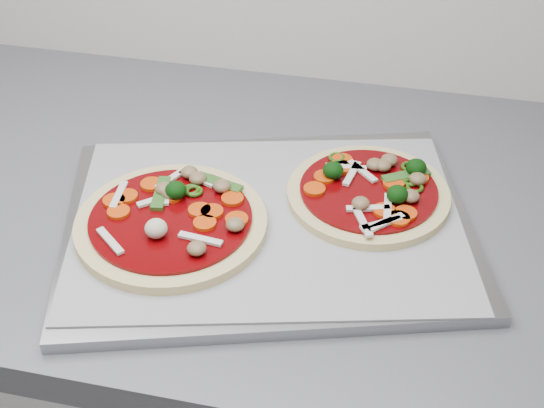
# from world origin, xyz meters

# --- Properties ---
(countertop) EXTENTS (3.60, 0.60, 0.04)m
(countertop) POSITION_xyz_m (0.00, 1.30, 0.88)
(countertop) COLOR #55555C
(countertop) RESTS_ON base_cabinet
(baking_tray) EXTENTS (0.52, 0.44, 0.01)m
(baking_tray) POSITION_xyz_m (0.24, 1.24, 0.91)
(baking_tray) COLOR gray
(baking_tray) RESTS_ON countertop
(parchment) EXTENTS (0.49, 0.41, 0.00)m
(parchment) POSITION_xyz_m (0.24, 1.24, 0.92)
(parchment) COLOR #A2A2A7
(parchment) RESTS_ON baking_tray
(pizza_left) EXTENTS (0.26, 0.26, 0.04)m
(pizza_left) POSITION_xyz_m (0.15, 1.21, 0.93)
(pizza_left) COLOR #EBD385
(pizza_left) RESTS_ON parchment
(pizza_right) EXTENTS (0.20, 0.20, 0.03)m
(pizza_right) POSITION_xyz_m (0.35, 1.31, 0.93)
(pizza_right) COLOR #EBD385
(pizza_right) RESTS_ON parchment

